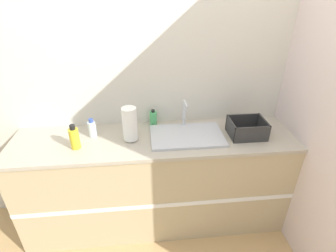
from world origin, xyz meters
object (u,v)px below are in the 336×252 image
Objects in this scene: sink at (187,135)px; soap_dispenser at (154,118)px; bottle_yellow at (74,138)px; bottle_clear at (92,129)px; dish_rack at (247,130)px; paper_towel_roll at (130,124)px.

sink is 4.04× the size of soap_dispenser.
bottle_clear is at bearing 56.98° from bottle_yellow.
dish_rack is 1.36m from bottle_yellow.
dish_rack is 0.79m from soap_dispenser.
paper_towel_roll is 0.95m from dish_rack.
bottle_clear is (-0.76, 0.08, 0.05)m from sink.
bottle_clear is at bearing 173.78° from sink.
dish_rack is (0.49, -0.03, 0.04)m from sink.
sink is 3.72× the size of bottle_clear.
dish_rack is at bearing -3.64° from sink.
soap_dispenser is at bearing 139.16° from sink.
bottle_yellow is (-0.42, -0.07, -0.06)m from paper_towel_roll.
paper_towel_roll reaches higher than dish_rack.
sink is 0.87m from bottle_yellow.
sink is 0.77m from bottle_clear.
paper_towel_roll is 0.31m from soap_dispenser.
paper_towel_roll reaches higher than bottle_clear.
sink is at bearing 5.08° from bottle_yellow.
bottle_clear reaches higher than soap_dispenser.
paper_towel_roll is 0.33m from bottle_clear.
bottle_clear is at bearing 174.79° from dish_rack.
bottle_yellow is (-0.87, -0.08, 0.07)m from sink.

